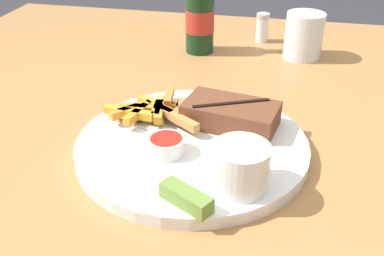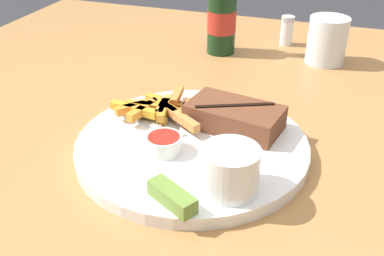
{
  "view_description": "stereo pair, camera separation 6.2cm",
  "coord_description": "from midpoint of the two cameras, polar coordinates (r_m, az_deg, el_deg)",
  "views": [
    {
      "loc": [
        0.11,
        -0.52,
        1.08
      ],
      "look_at": [
        0.0,
        0.0,
        0.76
      ],
      "focal_mm": 42.0,
      "sensor_mm": 36.0,
      "label": 1
    },
    {
      "loc": [
        0.17,
        -0.51,
        1.08
      ],
      "look_at": [
        0.0,
        0.0,
        0.76
      ],
      "focal_mm": 42.0,
      "sensor_mm": 36.0,
      "label": 2
    }
  ],
  "objects": [
    {
      "name": "dinner_plate",
      "position": [
        0.64,
        2.8,
        -2.33
      ],
      "size": [
        0.33,
        0.33,
        0.02
      ],
      "color": "white",
      "rests_on": "dining_table"
    },
    {
      "name": "steak_portion",
      "position": [
        0.66,
        8.09,
        1.39
      ],
      "size": [
        0.15,
        0.1,
        0.04
      ],
      "color": "brown",
      "rests_on": "dinner_plate"
    },
    {
      "name": "fries_pile",
      "position": [
        0.69,
        -1.65,
        2.48
      ],
      "size": [
        0.15,
        0.12,
        0.02
      ],
      "color": "gold",
      "rests_on": "dinner_plate"
    },
    {
      "name": "beer_bottle",
      "position": [
        0.97,
        5.66,
        13.49
      ],
      "size": [
        0.06,
        0.06,
        0.2
      ],
      "color": "#143319",
      "rests_on": "dining_table"
    },
    {
      "name": "coleslaw_cup",
      "position": [
        0.53,
        8.28,
        -5.1
      ],
      "size": [
        0.07,
        0.07,
        0.06
      ],
      "color": "white",
      "rests_on": "dinner_plate"
    },
    {
      "name": "pickle_spear",
      "position": [
        0.51,
        0.93,
        -8.83
      ],
      "size": [
        0.07,
        0.05,
        0.02
      ],
      "color": "olive",
      "rests_on": "dinner_plate"
    },
    {
      "name": "drinking_glass",
      "position": [
        0.97,
        18.58,
        10.47
      ],
      "size": [
        0.08,
        0.08,
        0.09
      ],
      "color": "silver",
      "rests_on": "dining_table"
    },
    {
      "name": "dining_table",
      "position": [
        0.68,
        2.64,
        -7.64
      ],
      "size": [
        1.28,
        1.34,
        0.73
      ],
      "color": "#A87542",
      "rests_on": "ground_plane"
    },
    {
      "name": "dipping_sauce_cup",
      "position": [
        0.6,
        -0.63,
        -2.01
      ],
      "size": [
        0.05,
        0.05,
        0.02
      ],
      "color": "silver",
      "rests_on": "dinner_plate"
    },
    {
      "name": "fork_utensil",
      "position": [
        0.67,
        -3.59,
        0.65
      ],
      "size": [
        0.13,
        0.04,
        0.0
      ],
      "rotation": [
        0.0,
        0.0,
        6.03
      ],
      "color": "#B7B7BC",
      "rests_on": "dinner_plate"
    },
    {
      "name": "salt_shaker",
      "position": [
        1.05,
        13.66,
        11.92
      ],
      "size": [
        0.03,
        0.03,
        0.07
      ],
      "color": "white",
      "rests_on": "dining_table"
    }
  ]
}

